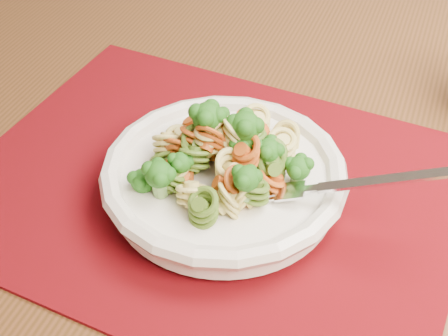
# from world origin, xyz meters

# --- Properties ---
(dining_table) EXTENTS (1.44, 1.04, 0.69)m
(dining_table) POSITION_xyz_m (-0.67, 0.36, 0.60)
(dining_table) COLOR #593119
(dining_table) RESTS_ON ground
(placemat) EXTENTS (0.55, 0.47, 0.00)m
(placemat) POSITION_xyz_m (-0.69, 0.27, 0.70)
(placemat) COLOR #61040F
(placemat) RESTS_ON dining_table
(pasta_bowl) EXTENTS (0.23, 0.23, 0.04)m
(pasta_bowl) POSITION_xyz_m (-0.68, 0.26, 0.72)
(pasta_bowl) COLOR silver
(pasta_bowl) RESTS_ON placemat
(pasta_broccoli_heap) EXTENTS (0.20, 0.20, 0.06)m
(pasta_broccoli_heap) POSITION_xyz_m (-0.68, 0.26, 0.74)
(pasta_broccoli_heap) COLOR tan
(pasta_broccoli_heap) RESTS_ON pasta_bowl
(fork) EXTENTS (0.18, 0.03, 0.08)m
(fork) POSITION_xyz_m (-0.61, 0.23, 0.74)
(fork) COLOR silver
(fork) RESTS_ON pasta_bowl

